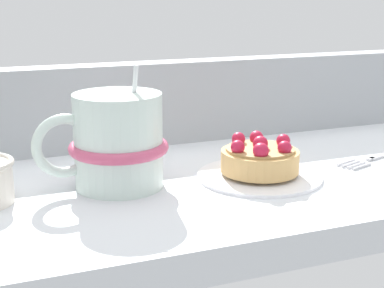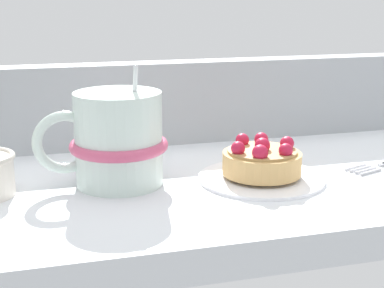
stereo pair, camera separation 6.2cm
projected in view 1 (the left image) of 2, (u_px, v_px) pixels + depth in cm
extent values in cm
cube|color=silver|center=(224.00, 187.00, 66.48)|extent=(76.03, 35.58, 3.33)
cube|color=#9EA3A8|center=(175.00, 102.00, 78.81)|extent=(74.51, 4.04, 10.82)
cylinder|color=white|center=(259.00, 174.00, 64.35)|extent=(13.71, 13.71, 0.75)
cylinder|color=white|center=(259.00, 176.00, 64.40)|extent=(7.54, 7.54, 0.37)
cylinder|color=tan|center=(260.00, 161.00, 63.96)|extent=(8.52, 8.52, 2.34)
cylinder|color=#AB854F|center=(260.00, 149.00, 63.62)|extent=(7.50, 7.50, 0.30)
sphere|color=#B71938|center=(260.00, 144.00, 63.45)|extent=(1.67, 1.67, 1.67)
sphere|color=#B71938|center=(283.00, 141.00, 64.73)|extent=(1.53, 1.53, 1.53)
sphere|color=#B71938|center=(257.00, 138.00, 66.33)|extent=(1.57, 1.57, 1.57)
sphere|color=#B71938|center=(240.00, 140.00, 65.31)|extent=(1.52, 1.52, 1.52)
sphere|color=#B71938|center=(238.00, 147.00, 62.04)|extent=(1.52, 1.52, 1.52)
sphere|color=#B71938|center=(261.00, 151.00, 60.75)|extent=(1.70, 1.70, 1.70)
sphere|color=#B71938|center=(285.00, 148.00, 62.05)|extent=(1.51, 1.51, 1.51)
cylinder|color=silver|center=(120.00, 142.00, 60.03)|extent=(9.15, 9.15, 9.87)
torus|color=#C64C70|center=(120.00, 148.00, 60.21)|extent=(10.38, 10.38, 1.18)
torus|color=silver|center=(65.00, 147.00, 58.05)|extent=(6.58, 1.05, 6.58)
cylinder|color=silver|center=(134.00, 90.00, 59.97)|extent=(0.68, 2.00, 5.52)
cube|color=#B7B7BC|center=(371.00, 158.00, 70.87)|extent=(1.32, 0.92, 0.60)
cube|color=#B7B7BC|center=(346.00, 161.00, 69.46)|extent=(3.39, 1.37, 0.60)
cube|color=#B7B7BC|center=(351.00, 163.00, 68.92)|extent=(3.39, 1.37, 0.60)
cube|color=#B7B7BC|center=(357.00, 164.00, 68.39)|extent=(3.39, 1.37, 0.60)
cube|color=#B7B7BC|center=(362.00, 165.00, 67.85)|extent=(3.39, 1.37, 0.60)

